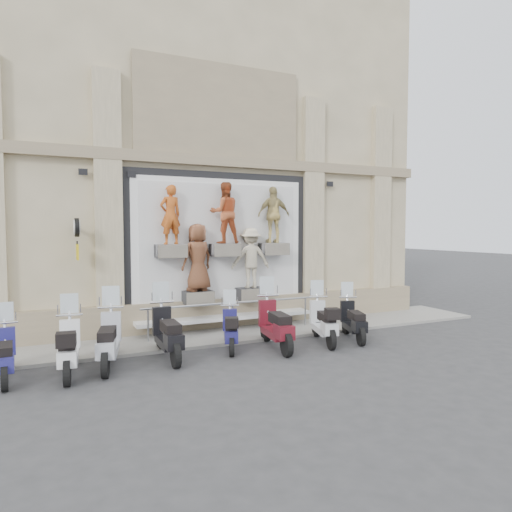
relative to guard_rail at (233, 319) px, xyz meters
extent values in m
plane|color=#313134|center=(0.00, -2.00, -0.47)|extent=(90.00, 90.00, 0.00)
cube|color=gray|center=(0.00, 0.10, -0.43)|extent=(16.00, 2.20, 0.08)
cube|color=black|center=(0.00, 0.96, 1.93)|extent=(5.60, 0.10, 4.30)
cube|color=white|center=(0.00, 0.90, 1.93)|extent=(5.10, 0.06, 3.90)
cube|color=white|center=(0.00, 0.86, 1.93)|extent=(4.70, 0.04, 3.60)
cube|color=white|center=(0.00, 0.55, -0.05)|extent=(5.10, 0.75, 0.10)
cube|color=#28282B|center=(-1.55, 0.59, 1.86)|extent=(0.80, 0.50, 0.35)
imported|color=#D65F20|center=(-1.55, 0.59, 2.83)|extent=(0.63, 0.46, 1.59)
cube|color=#28282B|center=(0.00, 0.59, 1.86)|extent=(0.80, 0.50, 0.35)
imported|color=#9C4724|center=(0.00, 0.59, 2.90)|extent=(0.89, 0.72, 1.73)
cube|color=#28282B|center=(1.55, 0.59, 1.86)|extent=(0.80, 0.50, 0.35)
imported|color=tan|center=(1.55, 0.59, 2.87)|extent=(1.01, 0.49, 1.67)
cube|color=#28282B|center=(-0.80, 0.59, 0.56)|extent=(0.80, 0.50, 0.35)
imported|color=brown|center=(-0.80, 0.59, 1.67)|extent=(1.05, 0.84, 1.86)
cube|color=#28282B|center=(0.80, 0.59, 0.56)|extent=(0.80, 0.50, 0.35)
imported|color=beige|center=(0.80, 0.59, 1.61)|extent=(1.21, 0.80, 1.75)
cube|color=black|center=(-3.90, 0.72, 2.49)|extent=(0.06, 0.56, 0.06)
cylinder|color=black|center=(-3.90, 0.45, 2.49)|extent=(0.10, 0.46, 0.46)
cube|color=gold|center=(-3.90, 0.45, 1.89)|extent=(0.04, 0.50, 0.38)
camera|label=1|loc=(-4.58, -11.47, 2.44)|focal=32.00mm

